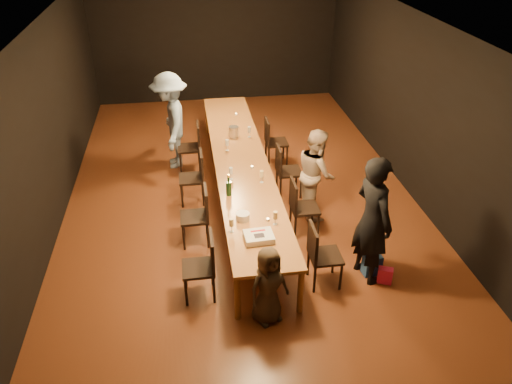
{
  "coord_description": "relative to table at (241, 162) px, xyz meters",
  "views": [
    {
      "loc": [
        -0.85,
        -7.49,
        4.63
      ],
      "look_at": [
        0.04,
        -1.51,
        1.0
      ],
      "focal_mm": 35.0,
      "sensor_mm": 36.0,
      "label": 1
    }
  ],
  "objects": [
    {
      "name": "ground",
      "position": [
        0.0,
        0.0,
        -0.7
      ],
      "size": [
        10.0,
        10.0,
        0.0
      ],
      "primitive_type": "plane",
      "color": "#3F1D0F",
      "rests_on": "ground"
    },
    {
      "name": "room_shell",
      "position": [
        0.0,
        0.0,
        1.38
      ],
      "size": [
        6.04,
        10.04,
        3.02
      ],
      "color": "black",
      "rests_on": "ground"
    },
    {
      "name": "table",
      "position": [
        0.0,
        0.0,
        0.0
      ],
      "size": [
        0.9,
        6.0,
        0.75
      ],
      "color": "brown",
      "rests_on": "ground"
    },
    {
      "name": "chair_right_0",
      "position": [
        0.85,
        -2.4,
        -0.24
      ],
      "size": [
        0.42,
        0.42,
        0.93
      ],
      "primitive_type": null,
      "rotation": [
        0.0,
        0.0,
        -1.57
      ],
      "color": "black",
      "rests_on": "ground"
    },
    {
      "name": "chair_right_1",
      "position": [
        0.85,
        -1.2,
        -0.24
      ],
      "size": [
        0.42,
        0.42,
        0.93
      ],
      "primitive_type": null,
      "rotation": [
        0.0,
        0.0,
        -1.57
      ],
      "color": "black",
      "rests_on": "ground"
    },
    {
      "name": "chair_right_2",
      "position": [
        0.85,
        0.0,
        -0.24
      ],
      "size": [
        0.42,
        0.42,
        0.93
      ],
      "primitive_type": null,
      "rotation": [
        0.0,
        0.0,
        -1.57
      ],
      "color": "black",
      "rests_on": "ground"
    },
    {
      "name": "chair_right_3",
      "position": [
        0.85,
        1.2,
        -0.24
      ],
      "size": [
        0.42,
        0.42,
        0.93
      ],
      "primitive_type": null,
      "rotation": [
        0.0,
        0.0,
        -1.57
      ],
      "color": "black",
      "rests_on": "ground"
    },
    {
      "name": "chair_left_0",
      "position": [
        -0.85,
        -2.4,
        -0.24
      ],
      "size": [
        0.42,
        0.42,
        0.93
      ],
      "primitive_type": null,
      "rotation": [
        0.0,
        0.0,
        1.57
      ],
      "color": "black",
      "rests_on": "ground"
    },
    {
      "name": "chair_left_1",
      "position": [
        -0.85,
        -1.2,
        -0.24
      ],
      "size": [
        0.42,
        0.42,
        0.93
      ],
      "primitive_type": null,
      "rotation": [
        0.0,
        0.0,
        1.57
      ],
      "color": "black",
      "rests_on": "ground"
    },
    {
      "name": "chair_left_2",
      "position": [
        -0.85,
        0.0,
        -0.24
      ],
      "size": [
        0.42,
        0.42,
        0.93
      ],
      "primitive_type": null,
      "rotation": [
        0.0,
        0.0,
        1.57
      ],
      "color": "black",
      "rests_on": "ground"
    },
    {
      "name": "chair_left_3",
      "position": [
        -0.85,
        1.2,
        -0.24
      ],
      "size": [
        0.42,
        0.42,
        0.93
      ],
      "primitive_type": null,
      "rotation": [
        0.0,
        0.0,
        1.57
      ],
      "color": "black",
      "rests_on": "ground"
    },
    {
      "name": "woman_birthday",
      "position": [
        1.48,
        -2.33,
        0.23
      ],
      "size": [
        0.62,
        0.78,
        1.86
      ],
      "primitive_type": "imported",
      "rotation": [
        0.0,
        0.0,
        1.87
      ],
      "color": "black",
      "rests_on": "ground"
    },
    {
      "name": "woman_tan",
      "position": [
        1.15,
        -0.65,
        0.05
      ],
      "size": [
        0.58,
        0.74,
        1.5
      ],
      "primitive_type": "imported",
      "rotation": [
        0.0,
        0.0,
        1.59
      ],
      "color": "#CCAF99",
      "rests_on": "ground"
    },
    {
      "name": "man_blue",
      "position": [
        -1.15,
        1.43,
        0.23
      ],
      "size": [
        0.74,
        1.23,
        1.85
      ],
      "primitive_type": "imported",
      "rotation": [
        0.0,
        0.0,
        -1.53
      ],
      "color": "#8CABD8",
      "rests_on": "ground"
    },
    {
      "name": "child",
      "position": [
        -0.03,
        -2.96,
        -0.16
      ],
      "size": [
        0.62,
        0.53,
        1.08
      ],
      "primitive_type": "imported",
      "rotation": [
        0.0,
        0.0,
        0.42
      ],
      "color": "#3C2F21",
      "rests_on": "ground"
    },
    {
      "name": "gift_bag_red",
      "position": [
        1.68,
        -2.53,
        -0.58
      ],
      "size": [
        0.23,
        0.18,
        0.24
      ],
      "primitive_type": "cube",
      "rotation": [
        0.0,
        0.0,
        -0.41
      ],
      "color": "#E0215E",
      "rests_on": "ground"
    },
    {
      "name": "gift_bag_blue",
      "position": [
        1.57,
        -2.32,
        -0.55
      ],
      "size": [
        0.27,
        0.2,
        0.31
      ],
      "primitive_type": "cube",
      "rotation": [
        0.0,
        0.0,
        0.13
      ],
      "color": "#224D95",
      "rests_on": "ground"
    },
    {
      "name": "birthday_cake",
      "position": [
        -0.04,
        -2.3,
        0.09
      ],
      "size": [
        0.39,
        0.32,
        0.09
      ],
      "rotation": [
        0.0,
        0.0,
        0.06
      ],
      "color": "white",
      "rests_on": "table"
    },
    {
      "name": "plate_stack",
      "position": [
        -0.19,
        -1.81,
        0.1
      ],
      "size": [
        0.2,
        0.2,
        0.11
      ],
      "primitive_type": "cylinder",
      "rotation": [
        0.0,
        0.0,
        0.05
      ],
      "color": "silver",
      "rests_on": "table"
    },
    {
      "name": "champagne_bottle",
      "position": [
        -0.31,
        -1.13,
        0.22
      ],
      "size": [
        0.1,
        0.1,
        0.35
      ],
      "primitive_type": null,
      "rotation": [
        0.0,
        0.0,
        0.26
      ],
      "color": "black",
      "rests_on": "table"
    },
    {
      "name": "ice_bucket",
      "position": [
        -0.01,
        0.93,
        0.15
      ],
      "size": [
        0.24,
        0.24,
        0.2
      ],
      "primitive_type": "cylinder",
      "rotation": [
        0.0,
        0.0,
        0.41
      ],
      "color": "silver",
      "rests_on": "table"
    },
    {
      "name": "wineglass_0",
      "position": [
        -0.37,
        -2.07,
        0.15
      ],
      "size": [
        0.06,
        0.06,
        0.21
      ],
      "primitive_type": null,
      "color": "beige",
      "rests_on": "table"
    },
    {
      "name": "wineglass_1",
      "position": [
        0.23,
        -1.99,
        0.15
      ],
      "size": [
        0.06,
        0.06,
        0.21
      ],
      "primitive_type": null,
      "color": "beige",
      "rests_on": "table"
    },
    {
      "name": "wineglass_2",
      "position": [
        -0.23,
        -0.65,
        0.15
      ],
      "size": [
        0.06,
        0.06,
        0.21
      ],
      "primitive_type": null,
      "color": "silver",
      "rests_on": "table"
    },
    {
      "name": "wineglass_3",
      "position": [
        0.23,
        -0.82,
        0.15
      ],
      "size": [
        0.06,
        0.06,
        0.21
      ],
      "primitive_type": null,
      "color": "beige",
      "rests_on": "table"
    },
    {
      "name": "wineglass_4",
      "position": [
        -0.19,
        0.38,
        0.15
      ],
      "size": [
        0.06,
        0.06,
        0.21
      ],
      "primitive_type": null,
      "color": "silver",
      "rests_on": "table"
    },
    {
      "name": "wineglass_5",
      "position": [
        0.27,
        0.88,
        0.15
      ],
      "size": [
        0.06,
        0.06,
        0.21
      ],
      "primitive_type": null,
      "color": "silver",
      "rests_on": "table"
    },
    {
      "name": "tealight_near",
      "position": [
        0.15,
        -1.88,
        0.06
      ],
      "size": [
        0.05,
        0.05,
        0.03
      ],
      "primitive_type": "cylinder",
      "color": "#B2B7B2",
      "rests_on": "table"
    },
    {
      "name": "tealight_mid",
      "position": [
        0.15,
        -0.33,
        0.06
      ],
      "size": [
        0.05,
        0.05,
        0.03
      ],
      "primitive_type": "cylinder",
      "color": "#B2B7B2",
      "rests_on": "table"
    },
    {
      "name": "tealight_far",
      "position": [
        0.15,
        1.98,
        0.06
      ],
      "size": [
        0.05,
        0.05,
        0.03
      ],
      "primitive_type": "cylinder",
      "color": "#B2B7B2",
      "rests_on": "table"
    }
  ]
}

